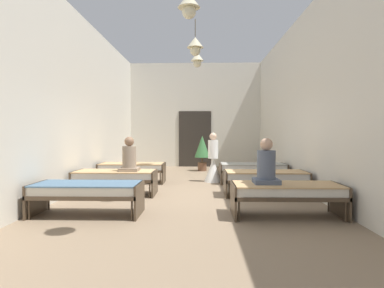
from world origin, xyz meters
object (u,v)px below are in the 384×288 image
object	(u,v)px
bed_left_row_1	(115,176)
patient_seated_primary	(129,158)
nurse_near_aisle	(213,164)
bed_left_row_2	(132,168)
bed_right_row_2	(252,168)
bed_right_row_0	(287,191)
potted_plant	(202,149)
bed_left_row_0	(87,190)
bed_right_row_1	(265,177)
patient_seated_secondary	(266,167)

from	to	relation	value
bed_left_row_1	patient_seated_primary	size ratio (longest dim) A/B	2.37
bed_left_row_1	nurse_near_aisle	xyz separation A→B (m)	(2.38, 2.13, 0.09)
bed_left_row_2	bed_right_row_2	size ratio (longest dim) A/B	1.00
bed_right_row_0	potted_plant	xyz separation A→B (m)	(-1.45, 6.85, 0.41)
potted_plant	bed_right_row_0	bearing A→B (deg)	-78.03
bed_right_row_2	patient_seated_primary	size ratio (longest dim) A/B	2.37
bed_left_row_0	potted_plant	world-z (taller)	potted_plant
nurse_near_aisle	bed_right_row_0	bearing A→B (deg)	40.60
bed_right_row_0	bed_left_row_2	bearing A→B (deg)	132.81
potted_plant	nurse_near_aisle	bearing A→B (deg)	-83.62
bed_right_row_0	bed_right_row_2	world-z (taller)	same
bed_left_row_0	nurse_near_aisle	xyz separation A→B (m)	(2.38, 4.03, 0.09)
bed_left_row_1	patient_seated_primary	bearing A→B (deg)	-12.01
bed_right_row_1	patient_seated_secondary	bearing A→B (deg)	-100.65
bed_right_row_0	patient_seated_secondary	bearing A→B (deg)	173.63
bed_right_row_0	patient_seated_primary	world-z (taller)	patient_seated_primary
bed_left_row_1	nurse_near_aisle	distance (m)	3.20
bed_right_row_0	bed_right_row_1	size ratio (longest dim) A/B	1.00
bed_left_row_0	bed_left_row_1	xyz separation A→B (m)	(0.00, 1.90, 0.00)
bed_left_row_1	bed_left_row_2	xyz separation A→B (m)	(0.00, 1.90, 0.00)
bed_left_row_1	bed_left_row_2	world-z (taller)	same
bed_right_row_1	bed_left_row_2	distance (m)	4.00
bed_left_row_2	nurse_near_aisle	size ratio (longest dim) A/B	1.28
patient_seated_primary	bed_left_row_0	bearing A→B (deg)	-100.85
potted_plant	bed_right_row_1	bearing A→B (deg)	-73.64
patient_seated_primary	bed_left_row_2	bearing A→B (deg)	100.05
bed_right_row_1	bed_right_row_2	world-z (taller)	same
bed_left_row_0	bed_right_row_2	xyz separation A→B (m)	(3.52, 3.80, 0.00)
nurse_near_aisle	patient_seated_secondary	distance (m)	4.09
bed_right_row_1	bed_right_row_2	xyz separation A→B (m)	(0.00, 1.90, 0.00)
bed_right_row_1	bed_right_row_2	size ratio (longest dim) A/B	1.00
bed_left_row_0	bed_left_row_2	distance (m)	3.80
bed_right_row_1	bed_left_row_2	world-z (taller)	same
bed_left_row_0	bed_right_row_2	bearing A→B (deg)	47.19
bed_left_row_1	patient_seated_secondary	world-z (taller)	patient_seated_secondary
bed_right_row_0	bed_right_row_1	xyz separation A→B (m)	(0.00, 1.90, 0.00)
potted_plant	bed_left_row_2	bearing A→B (deg)	-124.17
bed_right_row_0	bed_left_row_2	size ratio (longest dim) A/B	1.00
patient_seated_secondary	bed_right_row_2	bearing A→B (deg)	84.68
bed_left_row_0	bed_left_row_2	xyz separation A→B (m)	(0.00, 3.80, 0.00)
patient_seated_primary	patient_seated_secondary	xyz separation A→B (m)	(2.82, -1.79, 0.00)
bed_left_row_1	bed_left_row_2	size ratio (longest dim) A/B	1.00
potted_plant	bed_right_row_2	bearing A→B (deg)	-64.52
patient_seated_secondary	potted_plant	distance (m)	6.90
patient_seated_primary	potted_plant	distance (m)	5.31
nurse_near_aisle	bed_right_row_1	bearing A→B (deg)	52.91
bed_left_row_0	bed_left_row_2	size ratio (longest dim) A/B	1.00
bed_right_row_0	bed_left_row_1	xyz separation A→B (m)	(-3.52, 1.90, 0.00)
bed_right_row_0	potted_plant	size ratio (longest dim) A/B	1.40
bed_left_row_1	bed_right_row_1	xyz separation A→B (m)	(3.52, 0.00, 0.00)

